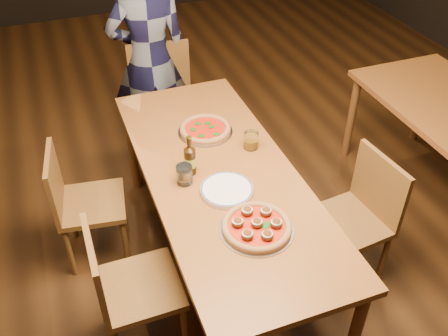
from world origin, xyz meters
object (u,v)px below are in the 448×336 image
object	(u,v)px
table_main	(221,182)
pizza_meatball	(257,226)
water_glass	(184,174)
plate_stack	(227,190)
beer_bottle	(190,161)
chair_main_sw	(92,203)
amber_glass	(251,140)
chair_main_nw	(140,287)
chair_main_e	(347,222)
pizza_margherita	(205,129)
chair_end	(165,111)
diner	(150,60)

from	to	relation	value
table_main	pizza_meatball	size ratio (longest dim) A/B	5.54
pizza_meatball	water_glass	world-z (taller)	water_glass
plate_stack	beer_bottle	world-z (taller)	beer_bottle
chair_main_sw	amber_glass	bearing A→B (deg)	-94.76
pizza_meatball	amber_glass	bearing A→B (deg)	69.60
beer_bottle	chair_main_sw	bearing A→B (deg)	149.61
chair_main_nw	plate_stack	world-z (taller)	chair_main_nw
chair_main_e	water_glass	xyz separation A→B (m)	(-0.87, 0.31, 0.36)
chair_main_nw	pizza_meatball	world-z (taller)	chair_main_nw
table_main	chair_main_e	size ratio (longest dim) A/B	2.28
beer_bottle	amber_glass	bearing A→B (deg)	14.16
pizza_meatball	pizza_margherita	size ratio (longest dim) A/B	1.08
table_main	chair_end	distance (m)	1.15
chair_end	diner	size ratio (longest dim) A/B	0.60
amber_glass	diner	size ratio (longest dim) A/B	0.07
chair_main_e	pizza_margherita	distance (m)	1.01
pizza_margherita	chair_end	bearing A→B (deg)	95.78
table_main	chair_main_e	bearing A→B (deg)	-26.17
pizza_margherita	plate_stack	bearing A→B (deg)	-97.30
plate_stack	amber_glass	size ratio (longest dim) A/B	2.59
chair_main_nw	chair_main_e	bearing A→B (deg)	-88.56
water_glass	chair_end	bearing A→B (deg)	80.96
amber_glass	plate_stack	bearing A→B (deg)	-130.13
amber_glass	diner	distance (m)	1.23
table_main	water_glass	world-z (taller)	water_glass
chair_main_nw	beer_bottle	xyz separation A→B (m)	(0.42, 0.41, 0.40)
pizza_meatball	water_glass	size ratio (longest dim) A/B	3.33
chair_main_nw	pizza_margherita	distance (m)	1.03
pizza_margherita	beer_bottle	world-z (taller)	beer_bottle
chair_main_sw	table_main	bearing A→B (deg)	-110.06
chair_main_sw	pizza_margherita	size ratio (longest dim) A/B	2.51
chair_main_sw	chair_main_e	size ratio (longest dim) A/B	0.96
pizza_meatball	diner	xyz separation A→B (m)	(-0.08, 1.82, 0.04)
table_main	water_glass	distance (m)	0.25
pizza_meatball	water_glass	distance (m)	0.51
water_glass	amber_glass	distance (m)	0.49
pizza_margherita	amber_glass	xyz separation A→B (m)	(0.20, -0.24, 0.03)
chair_main_sw	plate_stack	distance (m)	0.93
chair_main_e	pizza_margherita	size ratio (longest dim) A/B	2.62
diner	water_glass	bearing A→B (deg)	89.45
pizza_meatball	plate_stack	xyz separation A→B (m)	(-0.04, 0.31, -0.01)
table_main	chair_end	bearing A→B (deg)	91.44
water_glass	diner	xyz separation A→B (m)	(0.14, 1.36, 0.01)
pizza_margherita	amber_glass	bearing A→B (deg)	-50.50
chair_main_sw	chair_main_e	distance (m)	1.53
beer_bottle	chair_main_nw	bearing A→B (deg)	-135.08
chair_main_sw	chair_main_e	world-z (taller)	chair_main_e
chair_main_nw	beer_bottle	world-z (taller)	beer_bottle
pizza_margherita	chair_main_nw	bearing A→B (deg)	-129.13
beer_bottle	water_glass	world-z (taller)	beer_bottle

